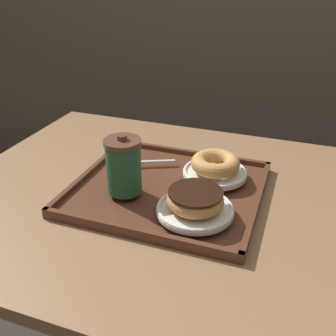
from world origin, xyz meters
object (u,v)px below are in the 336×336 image
coffee_cup_front (124,166)px  donut_chocolate_glazed (195,199)px  spoon (130,161)px  donut_plain (215,163)px

coffee_cup_front → donut_chocolate_glazed: (0.17, -0.03, -0.03)m
coffee_cup_front → spoon: coffee_cup_front is taller
coffee_cup_front → donut_plain: (0.17, 0.14, -0.03)m
coffee_cup_front → donut_plain: coffee_cup_front is taller
coffee_cup_front → spoon: (-0.05, 0.12, -0.06)m
spoon → coffee_cup_front: bearing=85.6°
donut_chocolate_glazed → spoon: (-0.22, 0.15, -0.03)m
donut_chocolate_glazed → donut_plain: (0.00, 0.17, -0.00)m
donut_chocolate_glazed → donut_plain: bearing=90.0°
donut_chocolate_glazed → donut_plain: 0.17m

